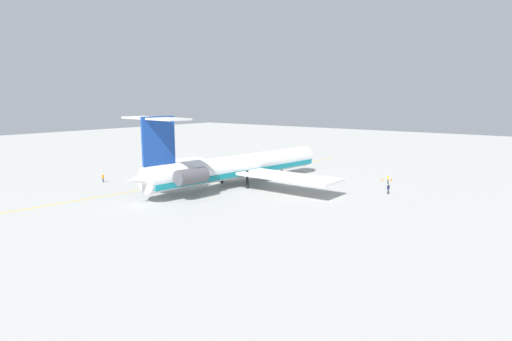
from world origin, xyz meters
TOP-DOWN VIEW (x-y plane):
  - ground at (0.00, 0.00)m, footprint 296.98×296.98m
  - main_jetliner at (5.06, 5.84)m, footprint 46.35×40.97m
  - ground_crew_near_nose at (18.30, -16.69)m, footprint 0.29×0.36m
  - ground_crew_near_tail at (-14.62, 27.96)m, footprint 0.42×0.28m
  - ground_crew_portside at (-5.76, 31.37)m, footprint 0.29×0.45m
  - ground_crew_starboard at (-17.83, -15.75)m, footprint 0.46×0.29m
  - safety_cone_nose at (-17.22, 25.83)m, footprint 0.40×0.40m
  - safety_cone_wingtip at (-18.01, 27.35)m, footprint 0.40×0.40m
  - taxiway_centreline at (3.76, -3.08)m, footprint 86.41×11.50m

SIDE VIEW (x-z plane):
  - ground at x=0.00m, z-range 0.00..0.00m
  - taxiway_centreline at x=3.76m, z-range 0.00..0.01m
  - safety_cone_nose at x=-17.22m, z-range 0.00..0.55m
  - safety_cone_wingtip at x=-18.01m, z-range 0.00..0.55m
  - ground_crew_near_nose at x=18.30m, z-range 0.23..1.95m
  - ground_crew_near_tail at x=-14.62m, z-range 0.23..1.96m
  - ground_crew_portside at x=-5.76m, z-range 0.24..2.04m
  - ground_crew_starboard at x=-17.83m, z-range 0.24..2.04m
  - main_jetliner at x=5.06m, z-range -3.07..10.43m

